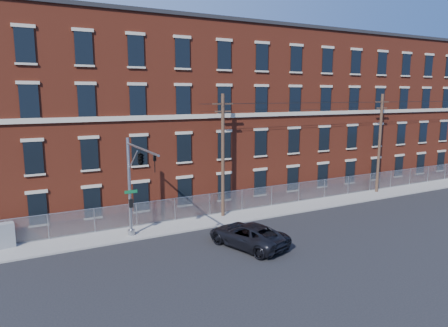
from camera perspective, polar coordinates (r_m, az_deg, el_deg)
name	(u,v)px	position (r m, az deg, el deg)	size (l,w,h in m)	color
ground	(235,242)	(28.44, 1.58, -11.02)	(140.00, 140.00, 0.00)	black
sidewalk	(321,203)	(39.03, 13.44, -5.43)	(65.00, 3.00, 0.12)	gray
mill_building	(268,112)	(44.83, 6.25, 7.18)	(55.30, 14.32, 16.30)	maroon
chain_link_fence	(312,190)	(39.74, 12.26, -3.64)	(59.06, 0.06, 1.85)	#A5A8AD
traffic_signal_mast	(138,168)	(26.72, -12.00, -0.58)	(0.90, 6.75, 7.00)	#9EA0A5
utility_pole_near	(223,153)	(32.82, -0.15, 1.42)	(1.80, 0.28, 10.00)	#452F22
utility_pole_mid	(380,142)	(44.12, 21.03, 2.89)	(1.80, 0.28, 10.00)	#452F22
overhead_wires	(382,104)	(43.88, 21.33, 7.80)	(40.00, 0.62, 0.62)	black
pickup_truck	(248,235)	(27.50, 3.32, -9.99)	(2.64, 5.73, 1.59)	black
utility_cabinet	(3,236)	(30.54, -28.59, -8.90)	(1.31, 0.65, 1.63)	slate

